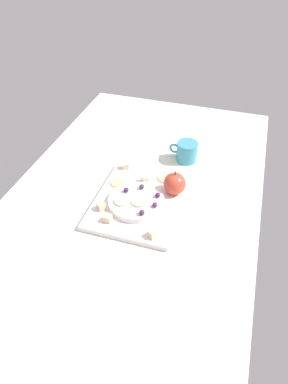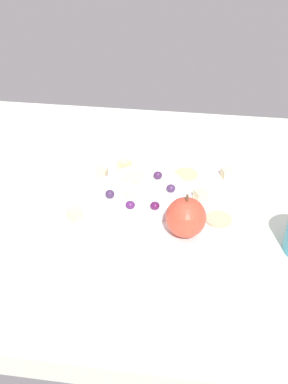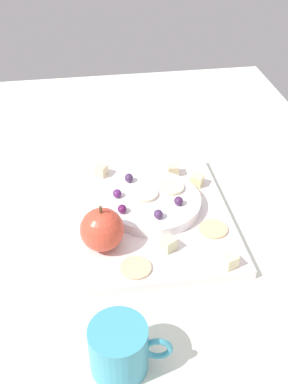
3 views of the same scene
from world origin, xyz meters
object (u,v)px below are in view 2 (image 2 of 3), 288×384
(apple_whole, at_px, (186,217))
(apple_slice_0, at_px, (136,191))
(grape_2, at_px, (171,188))
(serving_dish, at_px, (143,193))
(cheese_cube_4, at_px, (125,165))
(grape_1, at_px, (110,194))
(grape_4, at_px, (158,175))
(cracker_0, at_px, (186,174))
(cheese_cube_1, at_px, (227,173))
(grape_0, at_px, (155,206))
(cheese_cube_0, at_px, (75,214))
(cheese_cube_3, at_px, (102,173))
(platter, at_px, (153,202))
(apple_slice_1, at_px, (134,176))
(grape_3, at_px, (130,205))
(cracker_1, at_px, (219,219))
(cheese_cube_2, at_px, (200,195))

(apple_whole, bearing_deg, apple_slice_0, 139.59)
(grape_2, bearing_deg, serving_dish, 179.66)
(cheese_cube_4, relative_size, grape_1, 1.24)
(cheese_cube_4, relative_size, grape_4, 1.24)
(cracker_0, xyz_separation_m, apple_slice_0, (-0.09, -0.11, 0.02))
(cheese_cube_4, bearing_deg, cracker_0, -1.73)
(cheese_cube_1, bearing_deg, grape_2, -139.50)
(cracker_0, height_order, grape_2, grape_2)
(cheese_cube_1, bearing_deg, grape_0, -131.14)
(serving_dish, bearing_deg, apple_slice_0, -127.58)
(cheese_cube_0, xyz_separation_m, cheese_cube_3, (0.02, 0.15, 0.00))
(grape_0, distance_m, grape_4, 0.10)
(platter, relative_size, grape_4, 18.69)
(grape_0, relative_size, grape_1, 1.00)
(apple_slice_1, bearing_deg, apple_whole, -50.43)
(platter, xyz_separation_m, grape_1, (-0.08, -0.03, 0.04))
(apple_slice_0, bearing_deg, cheese_cube_0, -144.95)
(grape_3, distance_m, grape_4, 0.11)
(cracker_1, height_order, grape_3, grape_3)
(grape_1, distance_m, grape_2, 0.12)
(grape_2, bearing_deg, cheese_cube_3, 159.08)
(cheese_cube_4, bearing_deg, serving_dish, -61.21)
(cheese_cube_2, distance_m, apple_slice_1, 0.14)
(apple_whole, distance_m, cheese_cube_0, 0.21)
(apple_whole, relative_size, cheese_cube_0, 3.31)
(grape_3, bearing_deg, cheese_cube_4, 103.71)
(grape_0, xyz_separation_m, grape_1, (-0.09, 0.02, 0.00))
(cheese_cube_3, height_order, cheese_cube_4, same)
(cheese_cube_1, height_order, grape_1, grape_1)
(platter, distance_m, cheese_cube_3, 0.13)
(grape_3, distance_m, apple_slice_1, 0.10)
(platter, height_order, serving_dish, serving_dish)
(cheese_cube_0, distance_m, grape_4, 0.19)
(apple_whole, xyz_separation_m, grape_2, (-0.04, 0.10, -0.01))
(cracker_1, xyz_separation_m, grape_1, (-0.21, 0.02, 0.03))
(apple_whole, relative_size, cracker_1, 1.46)
(platter, relative_size, cheese_cube_0, 15.09)
(cheese_cube_1, bearing_deg, cracker_1, -96.14)
(grape_3, height_order, grape_4, grape_4)
(cheese_cube_2, relative_size, apple_slice_0, 0.46)
(cheese_cube_0, relative_size, apple_slice_1, 0.46)
(cheese_cube_4, bearing_deg, grape_2, -41.66)
(grape_0, distance_m, grape_3, 0.05)
(apple_whole, xyz_separation_m, grape_0, (-0.06, 0.04, -0.01))
(serving_dish, xyz_separation_m, grape_3, (-0.01, -0.06, 0.02))
(grape_1, bearing_deg, apple_slice_0, 26.17)
(apple_whole, bearing_deg, apple_slice_1, 129.57)
(grape_2, bearing_deg, grape_3, -137.58)
(platter, relative_size, apple_slice_0, 6.96)
(grape_4, bearing_deg, apple_slice_1, -176.09)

